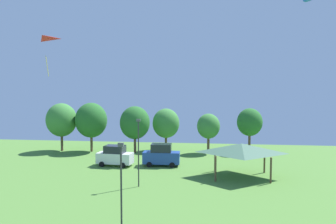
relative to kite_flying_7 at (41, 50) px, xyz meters
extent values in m
pyramid|color=red|center=(-0.04, 0.01, 0.09)|extent=(2.02, 2.56, 0.48)
cylinder|color=yellow|center=(0.70, -0.17, -1.71)|extent=(0.36, 0.14, 2.24)
cube|color=silver|center=(6.65, 4.85, -12.57)|extent=(4.46, 2.27, 1.28)
cube|color=#1E232D|center=(6.65, 4.85, -11.49)|extent=(2.53, 1.92, 0.89)
cylinder|color=black|center=(7.87, 3.80, -13.21)|extent=(0.66, 0.29, 0.64)
cylinder|color=black|center=(8.07, 5.61, -13.21)|extent=(0.66, 0.29, 0.64)
cylinder|color=black|center=(5.23, 4.09, -13.21)|extent=(0.66, 0.29, 0.64)
cylinder|color=black|center=(5.43, 5.90, -13.21)|extent=(0.66, 0.29, 0.64)
cube|color=#234299|center=(12.26, 5.49, -12.51)|extent=(4.48, 1.90, 1.40)
cube|color=#1E232D|center=(12.26, 5.49, -11.32)|extent=(2.49, 1.69, 0.98)
cylinder|color=black|center=(13.66, 4.67, -13.21)|extent=(0.65, 0.24, 0.64)
cylinder|color=black|center=(13.60, 6.42, -13.21)|extent=(0.65, 0.24, 0.64)
cylinder|color=black|center=(10.92, 4.57, -13.21)|extent=(0.65, 0.24, 0.64)
cylinder|color=black|center=(10.85, 6.32, -13.21)|extent=(0.65, 0.24, 0.64)
cylinder|color=brown|center=(18.70, -0.82, -12.23)|extent=(0.20, 0.20, 2.60)
cylinder|color=brown|center=(24.17, -0.82, -12.23)|extent=(0.20, 0.20, 2.60)
cylinder|color=brown|center=(18.70, 3.53, -12.23)|extent=(0.20, 0.20, 2.60)
cylinder|color=brown|center=(24.17, 3.53, -12.23)|extent=(0.20, 0.20, 2.60)
pyramid|color=#3D604C|center=(21.44, 1.35, -10.43)|extent=(7.08, 5.63, 1.00)
cylinder|color=#2D2D33|center=(11.34, -3.61, -10.38)|extent=(0.12, 0.12, 6.30)
cube|color=#4C4C51|center=(11.34, -3.61, -7.11)|extent=(0.36, 0.20, 0.24)
cylinder|color=#2D2D33|center=(12.65, -15.19, -10.58)|extent=(0.12, 0.12, 5.90)
cube|color=#4C4C51|center=(12.65, -15.19, -7.51)|extent=(0.36, 0.20, 0.24)
cylinder|color=brown|center=(-3.95, 13.68, -12.06)|extent=(0.36, 0.36, 2.94)
ellipsoid|color=#3D7F38|center=(-3.95, 13.68, -8.89)|extent=(4.53, 4.53, 4.98)
cylinder|color=brown|center=(0.65, 13.65, -12.08)|extent=(0.36, 0.36, 2.91)
ellipsoid|color=#286628|center=(0.65, 13.65, -8.87)|extent=(4.67, 4.67, 5.14)
cylinder|color=brown|center=(7.23, 13.56, -12.15)|extent=(0.36, 0.36, 2.76)
ellipsoid|color=#286628|center=(7.23, 13.56, -9.15)|extent=(4.34, 4.34, 4.78)
cylinder|color=brown|center=(11.47, 15.90, -12.23)|extent=(0.36, 0.36, 2.60)
ellipsoid|color=#3D7F38|center=(11.47, 15.90, -9.42)|extent=(4.02, 4.02, 4.42)
cylinder|color=brown|center=(17.83, 14.47, -12.19)|extent=(0.36, 0.36, 2.69)
ellipsoid|color=#3D7F38|center=(17.83, 14.47, -9.61)|extent=(3.28, 3.28, 3.61)
cylinder|color=brown|center=(23.74, 15.51, -11.98)|extent=(0.36, 0.36, 3.10)
ellipsoid|color=#286628|center=(23.74, 15.51, -9.06)|extent=(3.65, 3.65, 4.02)
camera|label=1|loc=(18.26, -36.62, -3.86)|focal=38.00mm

